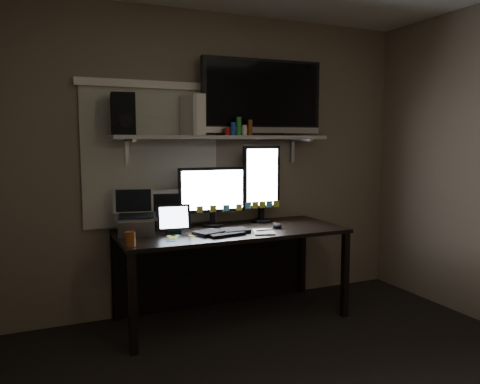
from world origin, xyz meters
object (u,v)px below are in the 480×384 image
cup (130,239)px  game_console (193,115)px  monitor_landscape (212,196)px  mouse (277,226)px  tablet (173,219)px  desk (226,248)px  keyboard (222,232)px  tv (262,98)px  monitor_portrait (262,183)px  laptop (136,213)px  speaker (123,114)px

cup → game_console: game_console is taller
monitor_landscape → mouse: size_ratio=5.23×
mouse → tablet: bearing=-177.0°
desk → tablet: bearing=-168.7°
keyboard → desk: bearing=51.0°
monitor_landscape → desk: bearing=-42.7°
cup → tv: (1.22, 0.47, 1.02)m
monitor_portrait → laptop: size_ratio=1.98×
monitor_portrait → tv: (-0.01, -0.03, 0.73)m
mouse → laptop: 1.13m
keyboard → tv: 1.20m
tablet → laptop: 0.28m
speaker → monitor_landscape: bearing=7.1°
monitor_landscape → tv: 0.93m
monitor_portrait → game_console: bearing=-176.0°
desk → speaker: (-0.80, 0.07, 1.08)m
laptop → speaker: speaker is taller
mouse → tv: size_ratio=0.10×
game_console → speaker: size_ratio=1.04×
tv → game_console: (-0.61, 0.01, -0.16)m
tablet → game_console: (0.22, 0.18, 0.80)m
desk → cup: (-0.85, -0.39, 0.23)m
laptop → speaker: size_ratio=1.10×
desk → tv: tv is taller
desk → game_console: size_ratio=5.61×
mouse → keyboard: bearing=-166.6°
speaker → keyboard: bearing=-18.3°
tablet → laptop: size_ratio=0.76×
keyboard → mouse: bearing=-6.9°
monitor_portrait → cup: monitor_portrait is taller
monitor_landscape → cup: (-0.77, -0.48, -0.20)m
keyboard → laptop: (-0.61, 0.20, 0.16)m
mouse → monitor_portrait: bearing=98.0°
monitor_landscape → game_console: 0.68m
tablet → keyboard: bearing=-15.3°
desk → tablet: tablet is taller
desk → laptop: laptop is taller
keyboard → cup: size_ratio=4.33×
mouse → game_console: 1.12m
monitor_landscape → monitor_portrait: 0.47m
monitor_landscape → game_console: bearing=-175.4°
monitor_portrait → tablet: bearing=-164.9°
tv → cup: bearing=-156.2°
monitor_landscape → laptop: bearing=-166.8°
game_console → tv: bearing=-12.9°
keyboard → tv: size_ratio=0.41×
cup → tv: size_ratio=0.09×
monitor_portrait → tablet: monitor_portrait is taller
monitor_landscape → monitor_portrait: monitor_portrait is taller
monitor_portrait → tv: 0.73m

